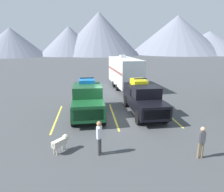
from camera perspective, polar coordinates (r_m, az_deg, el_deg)
The scene contains 11 objects.
ground_plane at distance 14.27m, azimuth 0.73°, elevation -6.27°, with size 240.00×240.00×0.00m, color #3F4244.
pickup_truck_a at distance 14.79m, azimuth -6.85°, elevation -0.65°, with size 2.28×5.46×2.60m.
pickup_truck_b at distance 15.24m, azimuth 8.63°, elevation -0.47°, with size 2.14×5.73×2.47m.
lot_stripe_a at distance 14.87m, azimuth -15.11°, elevation -5.90°, with size 0.12×5.50×0.01m, color gold.
lot_stripe_b at distance 14.79m, azimuth 0.45°, elevation -5.47°, with size 0.12×5.50×0.01m, color gold.
lot_stripe_c at distance 15.77m, azimuth 15.07°, elevation -4.70°, with size 0.12×5.50×0.01m, color gold.
camper_trailer_a at distance 23.11m, azimuth 3.58°, elevation 6.88°, with size 2.88×8.46×3.71m.
person_a at distance 10.16m, azimuth 23.75°, elevation -11.27°, with size 0.34×0.21×1.52m.
person_b at distance 9.59m, azimuth -3.59°, elevation -11.00°, with size 0.28×0.34×1.67m.
dog at distance 10.31m, azimuth -13.96°, elevation -12.15°, with size 0.78×0.84×0.78m.
mountain_ridge at distance 88.66m, azimuth 0.50°, elevation 16.18°, with size 140.77×44.82×17.05m.
Camera 1 is at (-1.72, -13.20, 5.13)m, focal length 32.72 mm.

